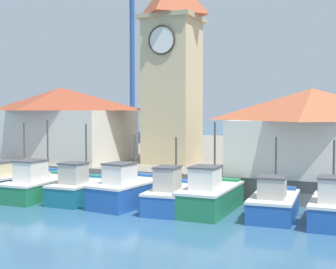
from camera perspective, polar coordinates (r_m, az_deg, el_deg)
name	(u,v)px	position (r m, az deg, el deg)	size (l,w,h in m)	color
ground_plane	(87,231)	(20.15, -9.89, -11.54)	(300.00, 300.00, 0.00)	#386689
quay_wharf	(252,155)	(46.42, 10.22, -2.44)	(120.00, 40.00, 1.35)	gray
fishing_boat_left_outer	(15,182)	(29.51, -18.12, -5.52)	(2.68, 5.44, 4.27)	#2356A8
fishing_boat_left_inner	(40,185)	(27.86, -15.33, -5.97)	(2.30, 5.22, 4.49)	#237A4C
fishing_boat_mid_left	(81,188)	(26.29, -10.61, -6.46)	(2.09, 4.15, 4.27)	#196B7F
fishing_boat_center	(128,190)	(25.00, -4.86, -6.77)	(2.67, 4.99, 3.70)	#2356A8
fishing_boat_mid_right	(172,195)	(23.81, 0.49, -7.38)	(2.12, 4.65, 3.65)	#2356A8
fishing_boat_right_inner	(210,196)	(23.38, 5.17, -7.44)	(2.20, 4.94, 4.44)	#237A4C
fishing_boat_right_outer	(274,203)	(22.75, 12.78, -8.12)	(2.29, 4.44, 3.76)	#2356A8
fishing_boat_far_right	(332,208)	(22.07, 19.38, -8.42)	(1.97, 4.17, 3.70)	#2356A8
clock_tower	(172,63)	(32.81, 0.52, 8.72)	(3.83, 3.83, 14.76)	beige
warehouse_left	(61,123)	(35.64, -12.86, 1.39)	(9.92, 6.85, 5.35)	silver
warehouse_right	(312,130)	(28.45, 17.10, 0.54)	(8.96, 7.33, 4.95)	silver
port_crane_near	(133,76)	(52.63, -4.27, 7.11)	(4.14, 7.55, 19.23)	navy
dock_worker_near_tower	(71,153)	(32.00, -11.71, -2.16)	(0.34, 0.22, 1.62)	#33333D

